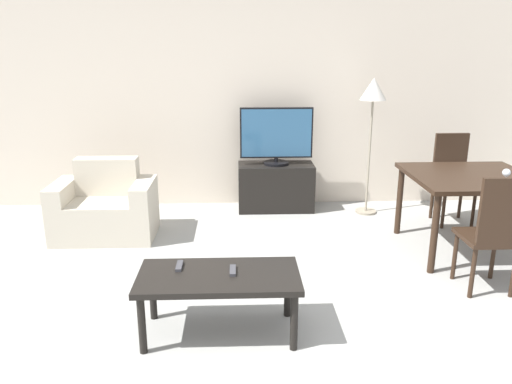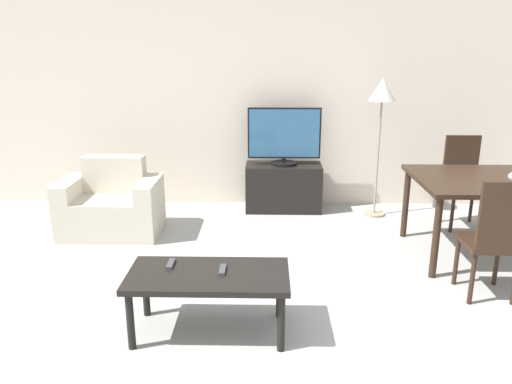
{
  "view_description": "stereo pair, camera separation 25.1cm",
  "coord_description": "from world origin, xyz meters",
  "views": [
    {
      "loc": [
        -0.11,
        -2.44,
        1.89
      ],
      "look_at": [
        0.05,
        1.73,
        0.65
      ],
      "focal_mm": 35.0,
      "sensor_mm": 36.0,
      "label": 1
    },
    {
      "loc": [
        0.14,
        -2.45,
        1.89
      ],
      "look_at": [
        0.05,
        1.73,
        0.65
      ],
      "focal_mm": 35.0,
      "sensor_mm": 36.0,
      "label": 2
    }
  ],
  "objects": [
    {
      "name": "wall_back",
      "position": [
        0.0,
        3.49,
        1.35
      ],
      "size": [
        7.33,
        0.06,
        2.7
      ],
      "color": "beige",
      "rests_on": "ground_plane"
    },
    {
      "name": "armchair",
      "position": [
        -1.46,
        2.41,
        0.29
      ],
      "size": [
        0.99,
        0.64,
        0.78
      ],
      "color": "beige",
      "rests_on": "ground_plane"
    },
    {
      "name": "tv_stand",
      "position": [
        0.34,
        3.21,
        0.27
      ],
      "size": [
        0.88,
        0.42,
        0.55
      ],
      "color": "black",
      "rests_on": "ground_plane"
    },
    {
      "name": "tv",
      "position": [
        0.34,
        3.21,
        0.88
      ],
      "size": [
        0.84,
        0.29,
        0.66
      ],
      "color": "black",
      "rests_on": "tv_stand"
    },
    {
      "name": "coffee_table",
      "position": [
        -0.24,
        0.55,
        0.39
      ],
      "size": [
        1.07,
        0.53,
        0.44
      ],
      "color": "black",
      "rests_on": "ground_plane"
    },
    {
      "name": "dining_table",
      "position": [
        2.04,
        1.9,
        0.66
      ],
      "size": [
        1.11,
        1.06,
        0.74
      ],
      "color": "black",
      "rests_on": "ground_plane"
    },
    {
      "name": "dining_chair_near",
      "position": [
        1.84,
        1.05,
        0.53
      ],
      "size": [
        0.4,
        0.4,
        0.96
      ],
      "color": "black",
      "rests_on": "ground_plane"
    },
    {
      "name": "dining_chair_far",
      "position": [
        2.23,
        2.74,
        0.53
      ],
      "size": [
        0.4,
        0.4,
        0.96
      ],
      "color": "black",
      "rests_on": "ground_plane"
    },
    {
      "name": "floor_lamp",
      "position": [
        1.38,
        3.04,
        1.31
      ],
      "size": [
        0.29,
        0.29,
        1.54
      ],
      "color": "gray",
      "rests_on": "ground_plane"
    },
    {
      "name": "remote_primary",
      "position": [
        -0.15,
        0.58,
        0.45
      ],
      "size": [
        0.04,
        0.15,
        0.02
      ],
      "color": "#38383D",
      "rests_on": "coffee_table"
    },
    {
      "name": "remote_secondary",
      "position": [
        -0.51,
        0.67,
        0.45
      ],
      "size": [
        0.04,
        0.15,
        0.02
      ],
      "color": "#38383D",
      "rests_on": "coffee_table"
    },
    {
      "name": "wine_glass_center",
      "position": [
        2.15,
        1.53,
        0.84
      ],
      "size": [
        0.07,
        0.07,
        0.15
      ],
      "color": "silver",
      "rests_on": "dining_table"
    }
  ]
}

